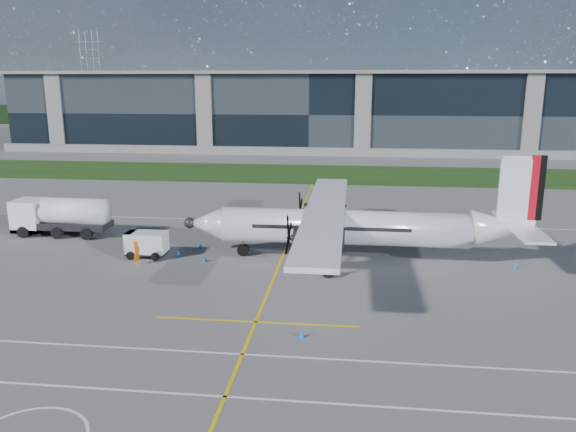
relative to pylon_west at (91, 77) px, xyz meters
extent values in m
plane|color=#63615E|center=(80.00, -110.00, -15.00)|extent=(400.00, 400.00, 0.00)
cube|color=#183E10|center=(80.00, -102.00, -14.98)|extent=(400.00, 18.00, 0.04)
cube|color=black|center=(80.00, -70.00, -7.50)|extent=(120.00, 20.00, 15.00)
cube|color=black|center=(80.00, -10.00, -12.00)|extent=(400.00, 6.00, 6.00)
cube|color=yellow|center=(83.00, -140.00, -14.99)|extent=(0.20, 70.00, 0.01)
cube|color=white|center=(80.00, -164.00, -14.99)|extent=(90.00, 0.15, 0.01)
imported|color=#F25907|center=(72.23, -146.66, -13.93)|extent=(0.76, 0.97, 2.14)
cone|color=blue|center=(85.83, -157.70, -14.75)|extent=(0.36, 0.36, 0.50)
cone|color=blue|center=(100.65, -144.32, -14.75)|extent=(0.36, 0.36, 0.50)
cone|color=blue|center=(75.85, -141.79, -14.75)|extent=(0.36, 0.36, 0.50)
cone|color=blue|center=(77.13, -145.31, -14.75)|extent=(0.36, 0.36, 0.50)
cone|color=blue|center=(74.70, -144.28, -14.75)|extent=(0.36, 0.36, 0.50)
camera|label=1|loc=(88.36, -185.85, -1.36)|focal=35.00mm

